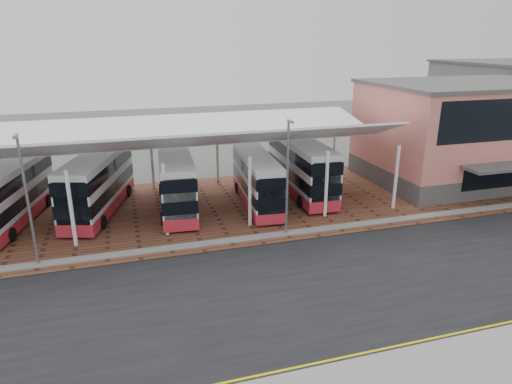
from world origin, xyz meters
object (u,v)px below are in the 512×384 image
at_px(terminal, 467,131).
at_px(bus_3, 176,181).
at_px(bus_1, 11,195).
at_px(bus_4, 257,180).
at_px(bus_5, 301,167).
at_px(bus_2, 98,184).

distance_m(terminal, bus_3, 27.73).
bearing_deg(bus_1, bus_4, 8.30).
bearing_deg(bus_1, bus_5, 13.43).
height_order(terminal, bus_2, terminal).
height_order(bus_2, bus_5, bus_5).
relative_size(bus_4, bus_5, 0.88).
relative_size(bus_2, bus_3, 1.03).
bearing_deg(terminal, bus_2, 178.85).
bearing_deg(bus_4, bus_1, -179.68).
height_order(bus_3, bus_5, bus_5).
bearing_deg(bus_1, bus_2, 18.56).
distance_m(bus_4, bus_5, 4.85).
bearing_deg(bus_2, terminal, 15.29).
bearing_deg(terminal, bus_1, 179.93).
height_order(bus_3, bus_4, bus_3).
bearing_deg(bus_3, bus_2, 175.31).
relative_size(terminal, bus_4, 1.82).
bearing_deg(bus_3, bus_4, -5.21).
bearing_deg(bus_3, bus_5, 7.63).
bearing_deg(bus_2, bus_1, -157.71).
relative_size(bus_1, bus_2, 0.96).
bearing_deg(terminal, bus_4, -176.33).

